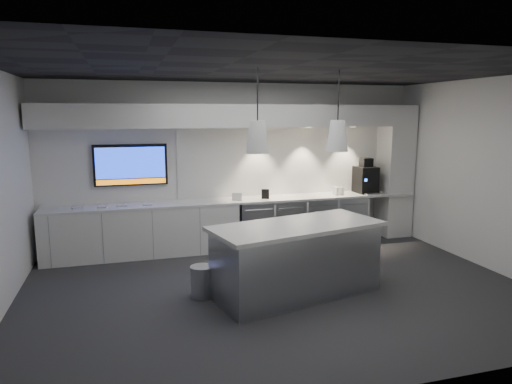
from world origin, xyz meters
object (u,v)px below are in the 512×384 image
object	(u,v)px
wall_tv	(131,165)
coffee_machine	(366,179)
island	(297,259)
bin	(202,282)

from	to	relation	value
wall_tv	coffee_machine	size ratio (longest dim) A/B	1.83
wall_tv	island	world-z (taller)	wall_tv
island	bin	bearing A→B (deg)	155.24
bin	coffee_machine	world-z (taller)	coffee_machine
coffee_machine	bin	bearing A→B (deg)	-149.97
wall_tv	island	xyz separation A→B (m)	(2.08, -2.65, -1.06)
wall_tv	bin	world-z (taller)	wall_tv
wall_tv	bin	xyz separation A→B (m)	(0.83, -2.39, -1.34)
coffee_machine	wall_tv	bearing A→B (deg)	176.20
bin	wall_tv	bearing A→B (deg)	109.08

